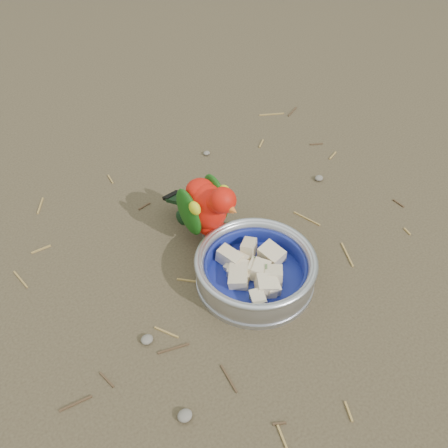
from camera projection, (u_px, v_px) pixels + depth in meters
ground at (253, 258)px, 0.97m from camera, size 60.00×60.00×0.00m
food_bowl at (255, 278)px, 0.92m from camera, size 0.22×0.22×0.02m
bowl_wall at (256, 267)px, 0.90m from camera, size 0.22×0.22×0.04m
fruit_wedges at (255, 270)px, 0.90m from camera, size 0.13×0.13×0.03m
lory_parrot at (207, 212)px, 0.95m from camera, size 0.10×0.20×0.15m
ground_debris at (265, 243)px, 0.99m from camera, size 0.90×0.80×0.01m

